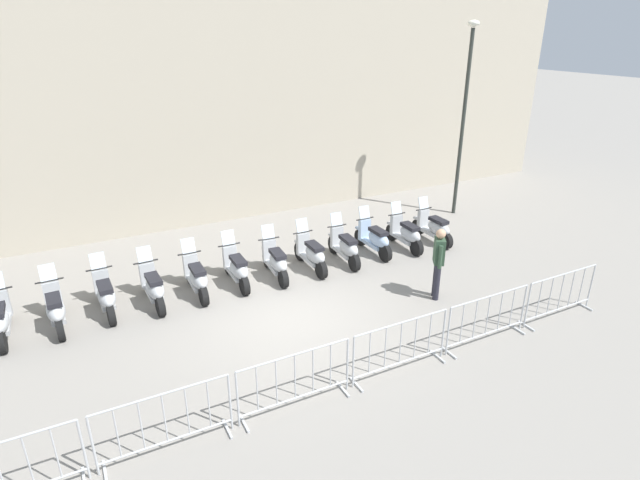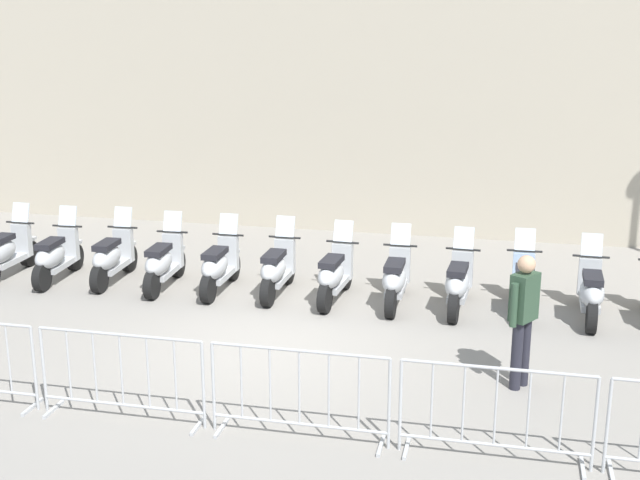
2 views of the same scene
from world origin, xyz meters
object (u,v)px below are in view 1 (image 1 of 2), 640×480
Objects in this scene: motorcycle_5 at (237,268)px; motorcycle_3 at (153,287)px; motorcycle_8 at (345,247)px; officer_near_row_end at (438,260)px; motorcycle_10 at (406,234)px; barrier_segment_0 at (1,476)px; barrier_segment_2 at (295,381)px; motorcycle_0 at (0,319)px; barrier_segment_3 at (400,347)px; motorcycle_11 at (434,228)px; motorcycle_7 at (312,254)px; motorcycle_6 at (276,262)px; motorcycle_1 at (56,309)px; motorcycle_4 at (197,278)px; barrier_segment_1 at (165,423)px; barrier_segment_5 at (560,296)px; barrier_segment_4 at (487,319)px; motorcycle_9 at (374,239)px; street_lamp at (465,104)px; motorcycle_2 at (106,295)px.

motorcycle_3 is at bearing -179.56° from motorcycle_5.
officer_near_row_end is at bearing -72.19° from motorcycle_8.
motorcycle_10 is (4.99, -0.22, 0.00)m from motorcycle_5.
barrier_segment_2 is (4.21, -0.13, 0.00)m from barrier_segment_0.
motorcycle_0 is 7.99m from barrier_segment_3.
barrier_segment_3 is at bearing -135.94° from motorcycle_11.
motorcycle_7 is at bearing 178.54° from motorcycle_10.
motorcycle_0 and motorcycle_3 have the same top height.
motorcycle_6 and motorcycle_7 have the same top height.
motorcycle_4 is (3.00, -0.03, 0.00)m from motorcycle_1.
motorcycle_10 is (9.99, -0.30, 0.00)m from motorcycle_0.
motorcycle_11 is (6.00, -0.24, 0.00)m from motorcycle_5.
barrier_segment_2 is at bearing -1.72° from barrier_segment_1.
motorcycle_8 is at bearing 119.59° from barrier_segment_5.
motorcycle_1 is at bearing 147.67° from barrier_segment_4.
motorcycle_9 is 0.85× the size of barrier_segment_3.
motorcycle_6 is 1.00× the size of officer_near_row_end.
motorcycle_7 is at bearing 59.01° from barrier_segment_2.
motorcycle_10 is at bearing 23.37° from barrier_segment_0.
motorcycle_1 and motorcycle_8 have the same top height.
barrier_segment_2 is at bearing -146.21° from street_lamp.
motorcycle_2 is (1.00, 0.11, 0.00)m from motorcycle_1.
motorcycle_9 is 4.99m from barrier_segment_5.
barrier_segment_2 is at bearing -110.50° from motorcycle_6.
barrier_segment_5 is at bearing -1.72° from barrier_segment_2.
motorcycle_1 and motorcycle_6 have the same top height.
motorcycle_2 is (2.01, 0.03, 0.00)m from motorcycle_0.
barrier_segment_4 is at bearing -46.28° from motorcycle_4.
motorcycle_11 is (9.99, -0.25, 0.00)m from motorcycle_1.
motorcycle_9 is 5.27m from barrier_segment_3.
motorcycle_8 is 0.28× the size of street_lamp.
barrier_segment_2 is 11.25m from street_lamp.
motorcycle_3 is 7.26m from barrier_segment_4.
motorcycle_5 is 1.00× the size of officer_near_row_end.
motorcycle_4 is at bearing -171.33° from street_lamp.
motorcycle_10 is at bearing 66.43° from officer_near_row_end.
barrier_segment_3 and barrier_segment_4 have the same top height.
motorcycle_2 is 0.85× the size of barrier_segment_0.
motorcycle_3 is 0.85× the size of barrier_segment_5.
street_lamp reaches higher than officer_near_row_end.
motorcycle_8 reaches higher than barrier_segment_0.
barrier_segment_1 is at bearing -87.53° from motorcycle_2.
motorcycle_9 is at bearing -1.23° from motorcycle_5.
motorcycle_8 is 1.00× the size of officer_near_row_end.
motorcycle_8 reaches higher than barrier_segment_4.
barrier_segment_2 is at bearing -1.72° from barrier_segment_0.
motorcycle_11 is (11.00, -0.33, 0.00)m from motorcycle_0.
barrier_segment_3 is (-1.58, -4.50, 0.07)m from motorcycle_8.
motorcycle_6 is at bearing 36.61° from barrier_segment_0.
barrier_segment_2 is (-2.69, -4.48, 0.07)m from motorcycle_7.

